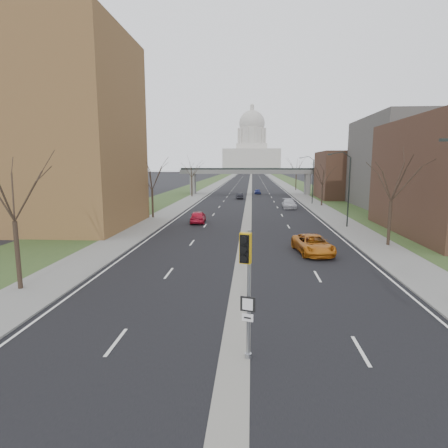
# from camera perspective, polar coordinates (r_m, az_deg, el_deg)

# --- Properties ---
(ground) EXTENTS (700.00, 700.00, 0.00)m
(ground) POSITION_cam_1_polar(r_m,az_deg,el_deg) (14.34, 1.39, -21.86)
(ground) COLOR black
(ground) RESTS_ON ground
(road_surface) EXTENTS (20.00, 600.00, 0.01)m
(road_surface) POSITION_cam_1_polar(r_m,az_deg,el_deg) (162.45, 4.07, 6.50)
(road_surface) COLOR black
(road_surface) RESTS_ON ground
(median_strip) EXTENTS (1.20, 600.00, 0.02)m
(median_strip) POSITION_cam_1_polar(r_m,az_deg,el_deg) (162.45, 4.07, 6.50)
(median_strip) COLOR gray
(median_strip) RESTS_ON ground
(sidewalk_right) EXTENTS (4.00, 600.00, 0.12)m
(sidewalk_right) POSITION_cam_1_polar(r_m,az_deg,el_deg) (162.85, 8.32, 6.46)
(sidewalk_right) COLOR gray
(sidewalk_right) RESTS_ON ground
(sidewalk_left) EXTENTS (4.00, 600.00, 0.12)m
(sidewalk_left) POSITION_cam_1_polar(r_m,az_deg,el_deg) (162.93, -0.18, 6.55)
(sidewalk_left) COLOR gray
(sidewalk_left) RESTS_ON ground
(grass_verge_right) EXTENTS (8.00, 600.00, 0.10)m
(grass_verge_right) POSITION_cam_1_polar(r_m,az_deg,el_deg) (163.38, 10.43, 6.41)
(grass_verge_right) COLOR #2C441F
(grass_verge_right) RESTS_ON ground
(grass_verge_left) EXTENTS (8.00, 600.00, 0.10)m
(grass_verge_left) POSITION_cam_1_polar(r_m,az_deg,el_deg) (163.51, -2.29, 6.55)
(grass_verge_left) COLOR #2C441F
(grass_verge_left) RESTS_ON ground
(apartment_building) EXTENTS (25.00, 16.00, 22.00)m
(apartment_building) POSITION_cam_1_polar(r_m,az_deg,el_deg) (50.08, -28.53, 12.19)
(apartment_building) COLOR brown
(apartment_building) RESTS_ON ground
(commercial_block_mid) EXTENTS (18.00, 22.00, 15.00)m
(commercial_block_mid) POSITION_cam_1_polar(r_m,az_deg,el_deg) (69.88, 27.65, 8.20)
(commercial_block_mid) COLOR #55524E
(commercial_block_mid) RESTS_ON ground
(commercial_block_far) EXTENTS (14.00, 14.00, 10.00)m
(commercial_block_far) POSITION_cam_1_polar(r_m,az_deg,el_deg) (85.06, 18.98, 7.03)
(commercial_block_far) COLOR #482F21
(commercial_block_far) RESTS_ON ground
(pedestrian_bridge) EXTENTS (34.00, 3.00, 6.45)m
(pedestrian_bridge) POSITION_cam_1_polar(r_m,az_deg,el_deg) (92.32, 3.92, 7.53)
(pedestrian_bridge) COLOR slate
(pedestrian_bridge) RESTS_ON ground
(capitol) EXTENTS (48.00, 42.00, 55.75)m
(capitol) POSITION_cam_1_polar(r_m,az_deg,el_deg) (332.47, 4.23, 11.04)
(capitol) COLOR beige
(capitol) RESTS_ON ground
(streetlight_mid) EXTENTS (2.61, 0.20, 8.70)m
(streetlight_mid) POSITION_cam_1_polar(r_m,az_deg,el_deg) (45.49, 17.65, 8.17)
(streetlight_mid) COLOR black
(streetlight_mid) RESTS_ON sidewalk_right
(streetlight_far) EXTENTS (2.61, 0.20, 8.70)m
(streetlight_far) POSITION_cam_1_polar(r_m,az_deg,el_deg) (71.05, 12.82, 8.56)
(streetlight_far) COLOR black
(streetlight_far) RESTS_ON sidewalk_right
(tree_left_a) EXTENTS (7.20, 7.20, 9.40)m
(tree_left_a) POSITION_cam_1_polar(r_m,az_deg,el_deg) (24.43, -29.74, 6.18)
(tree_left_a) COLOR #382B21
(tree_left_a) RESTS_ON sidewalk_left
(tree_left_b) EXTENTS (6.75, 6.75, 8.81)m
(tree_left_b) POSITION_cam_1_polar(r_m,az_deg,el_deg) (52.10, -10.97, 7.69)
(tree_left_b) COLOR #382B21
(tree_left_b) RESTS_ON sidewalk_left
(tree_left_c) EXTENTS (7.65, 7.65, 9.99)m
(tree_left_c) POSITION_cam_1_polar(r_m,az_deg,el_deg) (85.37, -4.96, 8.87)
(tree_left_c) COLOR #382B21
(tree_left_c) RESTS_ON sidewalk_left
(tree_right_a) EXTENTS (7.20, 7.20, 9.40)m
(tree_right_a) POSITION_cam_1_polar(r_m,az_deg,el_deg) (36.47, 24.35, 7.15)
(tree_right_a) COLOR #382B21
(tree_right_a) RESTS_ON sidewalk_right
(tree_right_b) EXTENTS (6.30, 6.30, 8.22)m
(tree_right_b) POSITION_cam_1_polar(r_m,az_deg,el_deg) (68.44, 14.83, 7.52)
(tree_right_b) COLOR #382B21
(tree_right_b) RESTS_ON sidewalk_right
(tree_right_c) EXTENTS (7.65, 7.65, 9.99)m
(tree_right_c) POSITION_cam_1_polar(r_m,az_deg,el_deg) (108.00, 10.98, 8.79)
(tree_right_c) COLOR #382B21
(tree_right_c) RESTS_ON sidewalk_right
(signal_pole_median) EXTENTS (0.66, 0.84, 5.01)m
(signal_pole_median) POSITION_cam_1_polar(r_m,az_deg,el_deg) (13.72, 3.50, -7.36)
(signal_pole_median) COLOR gray
(signal_pole_median) RESTS_ON ground
(car_left_near) EXTENTS (2.15, 4.68, 1.56)m
(car_left_near) POSITION_cam_1_polar(r_m,az_deg,el_deg) (47.50, -3.98, 1.12)
(car_left_near) COLOR red
(car_left_near) RESTS_ON ground
(car_left_far) EXTENTS (1.79, 3.92, 1.25)m
(car_left_far) POSITION_cam_1_polar(r_m,az_deg,el_deg) (80.29, 2.36, 4.29)
(car_left_far) COLOR black
(car_left_far) RESTS_ON ground
(car_right_near) EXTENTS (3.29, 5.87, 1.55)m
(car_right_near) POSITION_cam_1_polar(r_m,az_deg,el_deg) (32.02, 13.41, -3.03)
(car_right_near) COLOR #B35F13
(car_right_near) RESTS_ON ground
(car_right_mid) EXTENTS (2.23, 5.36, 1.55)m
(car_right_mid) POSITION_cam_1_polar(r_m,az_deg,el_deg) (63.86, 9.88, 3.05)
(car_right_mid) COLOR #B5B5BE
(car_right_mid) RESTS_ON ground
(car_right_far) EXTENTS (1.76, 3.79, 1.26)m
(car_right_far) POSITION_cam_1_polar(r_m,az_deg,el_deg) (93.84, 5.12, 4.97)
(car_right_far) COLOR navy
(car_right_far) RESTS_ON ground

